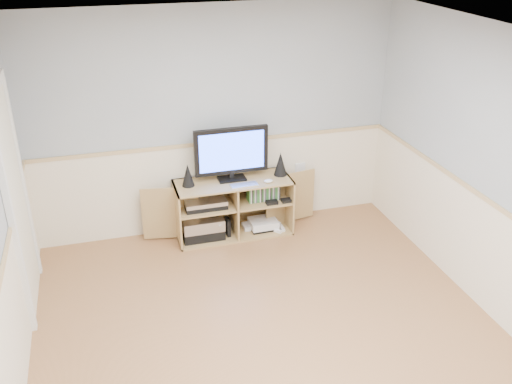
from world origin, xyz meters
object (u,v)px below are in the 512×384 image
at_px(keyboard, 244,185).
at_px(game_consoles, 262,224).
at_px(media_cabinet, 232,205).
at_px(monitor, 231,152).

relative_size(keyboard, game_consoles, 0.66).
distance_m(media_cabinet, game_consoles, 0.43).
bearing_deg(keyboard, monitor, 113.57).
xyz_separation_m(keyboard, game_consoles, (0.24, 0.13, -0.59)).
distance_m(keyboard, game_consoles, 0.65).
bearing_deg(media_cabinet, keyboard, -65.59).
bearing_deg(monitor, game_consoles, -10.40).
bearing_deg(monitor, keyboard, -64.63).
xyz_separation_m(media_cabinet, game_consoles, (0.33, -0.07, -0.26)).
bearing_deg(game_consoles, media_cabinet, 168.19).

